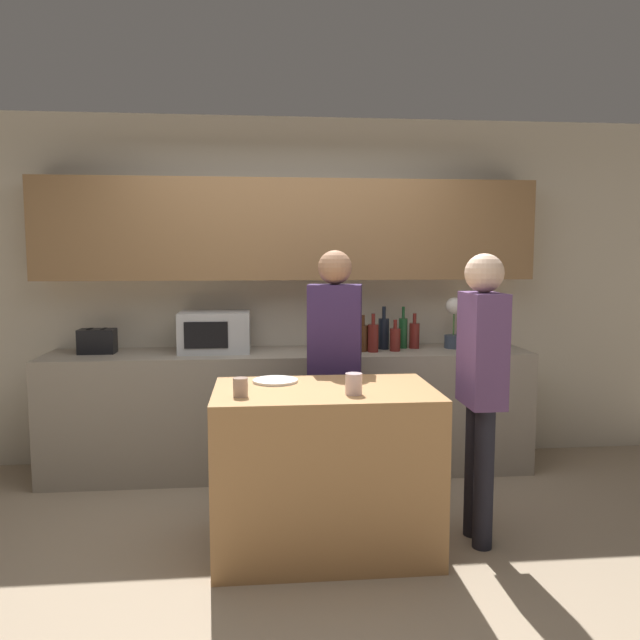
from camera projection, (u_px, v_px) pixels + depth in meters
The scene contains 20 objects.
ground_plane at pixel (304, 556), 3.40m from camera, with size 14.00×14.00×0.00m, color gray.
back_wall at pixel (288, 268), 4.88m from camera, with size 6.40×0.40×2.70m.
back_counter at pixel (291, 411), 4.73m from camera, with size 3.60×0.62×0.91m.
kitchen_island at pixel (324, 469), 3.46m from camera, with size 1.21×0.74×0.91m.
microwave at pixel (215, 332), 4.66m from camera, with size 0.52×0.39×0.30m.
toaster at pixel (97, 341), 4.59m from camera, with size 0.26×0.16×0.18m.
potted_plant at pixel (454, 323), 4.83m from camera, with size 0.14×0.14×0.39m.
bottle_0 at pixel (339, 339), 4.61m from camera, with size 0.08×0.08×0.26m.
bottle_1 at pixel (350, 335), 4.67m from camera, with size 0.06×0.06×0.32m.
bottle_2 at pixel (363, 337), 4.68m from camera, with size 0.08×0.08×0.28m.
bottle_3 at pixel (373, 337), 4.65m from camera, with size 0.08×0.08×0.29m.
bottle_4 at pixel (384, 333), 4.79m from camera, with size 0.08×0.08×0.33m.
bottle_5 at pixel (395, 339), 4.69m from camera, with size 0.08×0.08×0.24m.
bottle_6 at pixel (403, 332), 4.84m from camera, with size 0.07×0.07×0.32m.
bottle_7 at pixel (414, 335), 4.82m from camera, with size 0.08×0.08×0.27m.
plate_on_island at pixel (275, 381), 3.58m from camera, with size 0.26×0.26×0.01m.
cup_0 at pixel (241, 387), 3.21m from camera, with size 0.08×0.08×0.10m.
cup_1 at pixel (354, 384), 3.26m from camera, with size 0.09×0.09×0.11m.
person_left at pixel (335, 355), 4.05m from camera, with size 0.37×0.26×1.67m.
person_center at pixel (482, 373), 3.49m from camera, with size 0.22×0.34×1.65m.
Camera 1 is at (-0.22, -3.24, 1.65)m, focal length 35.00 mm.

